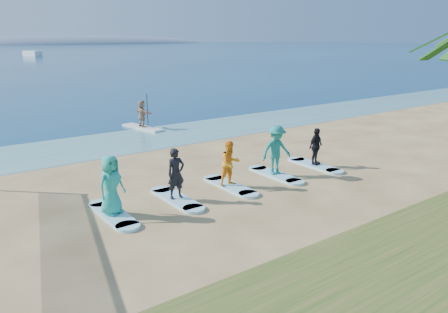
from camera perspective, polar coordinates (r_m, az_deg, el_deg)
ground at (r=13.35m, az=0.12°, el=-7.38°), size 600.00×600.00×0.00m
shallow_water at (r=22.29m, az=-16.05°, el=1.43°), size 600.00×600.00×0.00m
island_ridge at (r=326.41m, az=-18.40°, el=13.80°), size 220.00×56.00×18.00m
paddleboard at (r=25.75m, az=-10.58°, el=3.72°), size 1.33×3.08×0.12m
paddleboarder at (r=25.59m, az=-10.67°, el=5.53°), size 0.61×1.46×1.53m
boat_offshore_b at (r=129.80m, az=-23.74°, el=11.92°), size 3.67×6.88×1.36m
surfboard_0 at (r=13.53m, az=-14.27°, el=-7.36°), size 0.70×2.20×0.09m
student_0 at (r=13.20m, az=-14.53°, el=-3.61°), size 1.01×0.83×1.78m
surfboard_1 at (r=14.40m, az=-6.19°, el=-5.55°), size 0.70×2.20×0.09m
student_1 at (r=14.11m, az=-6.29°, el=-2.22°), size 0.62×0.41×1.66m
surfboard_2 at (r=15.52m, az=0.80°, el=-3.87°), size 0.70×2.20×0.09m
student_2 at (r=15.26m, az=0.81°, el=-0.89°), size 0.80×0.64×1.59m
surfboard_3 at (r=16.85m, az=6.74°, el=-2.40°), size 0.70×2.20×0.09m
student_3 at (r=16.58m, az=6.85°, el=0.85°), size 1.32×0.90×1.89m
surfboard_4 at (r=18.35m, az=11.76°, el=-1.13°), size 0.70×2.20×0.09m
student_4 at (r=18.14m, az=11.90°, el=1.30°), size 0.95×0.55×1.52m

